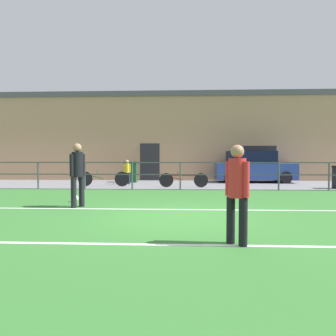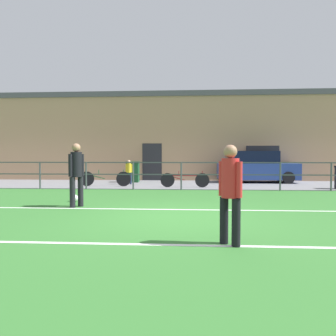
# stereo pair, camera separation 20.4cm
# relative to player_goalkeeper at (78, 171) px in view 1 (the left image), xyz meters

# --- Properties ---
(ground) EXTENTS (60.00, 44.00, 0.04)m
(ground) POSITION_rel_player_goalkeeper_xyz_m (2.75, -1.24, -1.01)
(ground) COLOR #33702D
(field_line_touchline) EXTENTS (36.00, 0.11, 0.00)m
(field_line_touchline) POSITION_rel_player_goalkeeper_xyz_m (2.75, -0.27, -0.99)
(field_line_touchline) COLOR white
(field_line_touchline) RESTS_ON ground
(field_line_hash) EXTENTS (36.00, 0.11, 0.00)m
(field_line_hash) POSITION_rel_player_goalkeeper_xyz_m (2.75, -3.72, -0.99)
(field_line_hash) COLOR white
(field_line_hash) RESTS_ON ground
(pavement_strip) EXTENTS (48.00, 5.00, 0.02)m
(pavement_strip) POSITION_rel_player_goalkeeper_xyz_m (2.75, 7.26, -0.98)
(pavement_strip) COLOR slate
(pavement_strip) RESTS_ON ground
(perimeter_fence) EXTENTS (36.07, 0.07, 1.15)m
(perimeter_fence) POSITION_rel_player_goalkeeper_xyz_m (2.75, 4.76, -0.24)
(perimeter_fence) COLOR #474C51
(perimeter_fence) RESTS_ON ground
(clubhouse_facade) EXTENTS (28.00, 2.56, 5.05)m
(clubhouse_facade) POSITION_rel_player_goalkeeper_xyz_m (2.75, 10.96, 1.54)
(clubhouse_facade) COLOR tan
(clubhouse_facade) RESTS_ON ground
(player_goalkeeper) EXTENTS (0.33, 0.41, 1.75)m
(player_goalkeeper) POSITION_rel_player_goalkeeper_xyz_m (0.00, 0.00, 0.00)
(player_goalkeeper) COLOR black
(player_goalkeeper) RESTS_ON ground
(player_striker) EXTENTS (0.34, 0.33, 1.58)m
(player_striker) POSITION_rel_player_goalkeeper_xyz_m (3.75, -3.65, -0.09)
(player_striker) COLOR black
(player_striker) RESTS_ON ground
(soccer_ball_match) EXTENTS (0.22, 0.22, 0.22)m
(soccer_ball_match) POSITION_rel_player_goalkeeper_xyz_m (-0.42, 1.02, -0.88)
(soccer_ball_match) COLOR white
(soccer_ball_match) RESTS_ON ground
(spectator_child) EXTENTS (0.32, 0.21, 1.18)m
(spectator_child) POSITION_rel_player_goalkeeper_xyz_m (0.13, 7.07, -0.30)
(spectator_child) COLOR #232D4C
(spectator_child) RESTS_ON pavement_strip
(parked_car_red) EXTENTS (4.03, 1.86, 1.63)m
(parked_car_red) POSITION_rel_player_goalkeeper_xyz_m (6.54, 8.71, -0.20)
(parked_car_red) COLOR #28428E
(parked_car_red) RESTS_ON pavement_strip
(bicycle_parked_0) EXTENTS (2.15, 0.04, 0.72)m
(bicycle_parked_0) POSITION_rel_player_goalkeeper_xyz_m (2.87, 5.69, -0.65)
(bicycle_parked_0) COLOR black
(bicycle_parked_0) RESTS_ON pavement_strip
(bicycle_parked_1) EXTENTS (2.36, 0.04, 0.76)m
(bicycle_parked_1) POSITION_rel_player_goalkeeper_xyz_m (-0.76, 5.96, -0.62)
(bicycle_parked_1) COLOR black
(bicycle_parked_1) RESTS_ON pavement_strip
(trash_bin_1) EXTENTS (0.66, 0.56, 1.08)m
(trash_bin_1) POSITION_rel_player_goalkeeper_xyz_m (0.11, 8.33, -0.42)
(trash_bin_1) COLOR #194C28
(trash_bin_1) RESTS_ON pavement_strip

